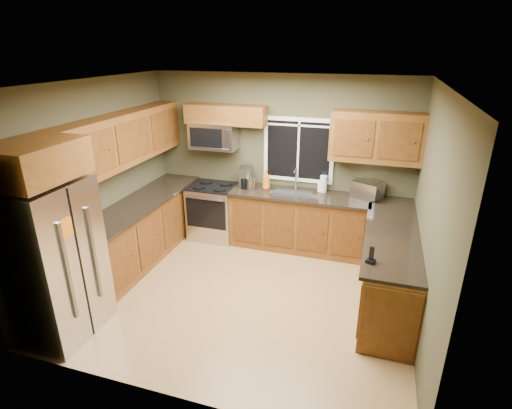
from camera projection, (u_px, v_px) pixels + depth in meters
The scene contains 28 objects.
floor at pixel (245, 293), 5.34m from camera, with size 4.20×4.20×0.00m, color #9A7244.
ceiling at pixel (242, 83), 4.33m from camera, with size 4.20×4.20×0.00m, color white.
back_wall at pixel (280, 161), 6.43m from camera, with size 4.20×4.20×0.00m, color #403D26.
front_wall at pixel (171, 275), 3.24m from camera, with size 4.20×4.20×0.00m, color #403D26.
left_wall at pixel (97, 182), 5.42m from camera, with size 3.60×3.60×0.00m, color #403D26.
right_wall at pixel (429, 220), 4.25m from camera, with size 3.60×3.60×0.00m, color #403D26.
window at pixel (298, 150), 6.26m from camera, with size 1.12×0.03×1.02m.
base_cabinets_left at pixel (143, 231), 6.09m from camera, with size 0.60×2.65×0.90m, color brown.
countertop_left at pixel (141, 202), 5.91m from camera, with size 0.65×2.65×0.04m, color black.
base_cabinets_back at pixel (299, 222), 6.39m from camera, with size 2.17×0.60×0.90m, color brown.
countertop_back at pixel (300, 195), 6.19m from camera, with size 2.17×0.65×0.04m, color black.
base_cabinets_peninsula at pixel (389, 264), 5.15m from camera, with size 0.60×2.52×0.90m.
countertop_peninsula at pixel (392, 231), 4.99m from camera, with size 0.65×2.50×0.04m, color black.
upper_cabinets_left at pixel (124, 139), 5.60m from camera, with size 0.33×2.65×0.72m, color brown.
upper_cabinets_back_left at pixel (226, 115), 6.25m from camera, with size 1.30×0.33×0.30m, color brown.
upper_cabinets_back_right at pixel (376, 137), 5.69m from camera, with size 1.30×0.33×0.72m, color brown.
upper_cabinet_over_fridge at pixel (32, 161), 3.91m from camera, with size 0.72×0.90×0.38m, color brown.
refrigerator at pixel (54, 261), 4.33m from camera, with size 0.74×0.90×1.80m.
range at pixel (214, 211), 6.76m from camera, with size 0.76×0.69×0.94m.
microwave at pixel (214, 136), 6.41m from camera, with size 0.76×0.41×0.42m.
sink at pixel (293, 192), 6.22m from camera, with size 0.60×0.42×0.36m.
toaster_oven at pixel (367, 190), 5.98m from camera, with size 0.51×0.47×0.26m.
coffee_maker at pixel (246, 178), 6.43m from camera, with size 0.24×0.30×0.33m.
kettle at pixel (251, 183), 6.30m from camera, with size 0.18×0.18×0.25m.
paper_towel_roll at pixel (323, 184), 6.22m from camera, with size 0.14×0.14×0.29m.
soap_bottle_a at pixel (266, 180), 6.33m from camera, with size 0.12×0.12×0.32m, color orange.
soap_bottle_b at pixel (321, 185), 6.26m from camera, with size 0.09×0.09×0.19m, color white.
cordless_phone at pixel (371, 258), 4.21m from camera, with size 0.11×0.11×0.19m.
Camera 1 is at (1.49, -4.26, 3.09)m, focal length 28.00 mm.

